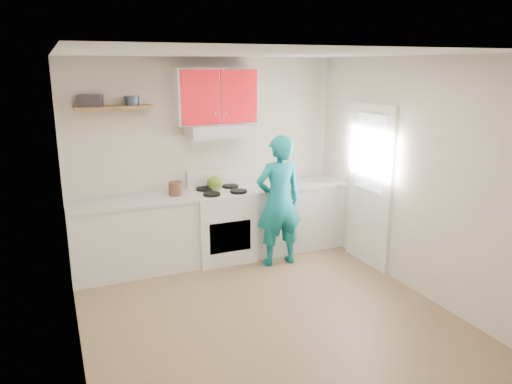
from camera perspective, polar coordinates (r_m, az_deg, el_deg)
name	(u,v)px	position (r m, az deg, el deg)	size (l,w,h in m)	color
floor	(263,312)	(5.25, 0.87, -13.84)	(3.80, 3.80, 0.00)	brown
ceiling	(265,54)	(4.61, 1.00, 15.86)	(3.60, 3.80, 0.04)	white
back_wall	(206,159)	(6.51, -5.90, 3.91)	(3.60, 0.04, 2.60)	beige
front_wall	(386,262)	(3.21, 14.98, -7.85)	(3.60, 0.04, 2.60)	beige
left_wall	(68,213)	(4.38, -21.14, -2.30)	(0.04, 3.80, 2.60)	beige
right_wall	(411,176)	(5.72, 17.65, 1.81)	(0.04, 3.80, 2.60)	beige
door	(370,186)	(6.30, 13.18, 0.68)	(0.05, 0.85, 2.05)	white
door_glass	(370,153)	(6.20, 13.21, 4.47)	(0.01, 0.55, 0.95)	white
counter_left	(134,237)	(6.22, -14.07, -5.08)	(1.52, 0.60, 0.90)	silver
counter_right	(292,216)	(6.86, 4.18, -2.80)	(1.32, 0.60, 0.90)	silver
stove	(222,225)	(6.45, -3.99, -3.86)	(0.76, 0.65, 0.92)	white
range_hood	(218,130)	(6.27, -4.51, 7.19)	(0.76, 0.44, 0.15)	silver
upper_cabinets	(216,96)	(6.28, -4.75, 11.10)	(1.02, 0.33, 0.70)	red
shelf	(114,107)	(6.03, -16.28, 9.47)	(0.90, 0.30, 0.04)	brown
books	(90,101)	(6.00, -18.79, 10.08)	(0.26, 0.19, 0.13)	#383138
tin	(131,101)	(6.04, -14.35, 10.30)	(0.18, 0.18, 0.11)	#333D4C
kettle	(215,183)	(6.38, -4.85, 1.07)	(0.21, 0.21, 0.18)	#5A7821
crock	(175,189)	(6.16, -9.42, 0.30)	(0.16, 0.16, 0.19)	#4A2E20
cutting_board	(290,185)	(6.68, 3.99, 0.81)	(0.33, 0.24, 0.02)	olive
silicone_mat	(310,183)	(6.86, 6.34, 1.06)	(0.30, 0.25, 0.01)	red
person	(279,201)	(6.15, 2.68, -1.07)	(0.61, 0.40, 1.68)	#0E787E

